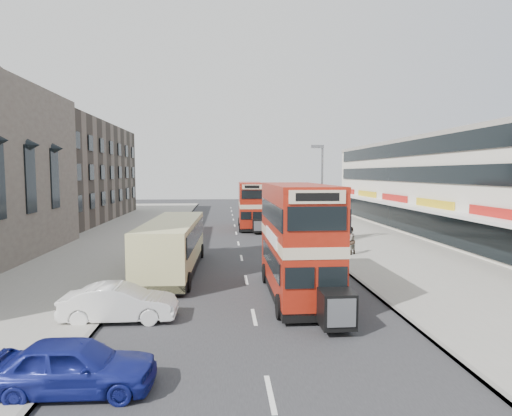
# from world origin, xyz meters

# --- Properties ---
(ground) EXTENTS (160.00, 160.00, 0.00)m
(ground) POSITION_xyz_m (0.00, 0.00, 0.00)
(ground) COLOR #28282B
(ground) RESTS_ON ground
(road_surface) EXTENTS (12.00, 90.00, 0.01)m
(road_surface) POSITION_xyz_m (0.00, 20.00, 0.01)
(road_surface) COLOR #28282B
(road_surface) RESTS_ON ground
(pavement_right) EXTENTS (12.00, 90.00, 0.15)m
(pavement_right) POSITION_xyz_m (12.00, 20.00, 0.07)
(pavement_right) COLOR gray
(pavement_right) RESTS_ON ground
(pavement_left) EXTENTS (12.00, 90.00, 0.15)m
(pavement_left) POSITION_xyz_m (-12.00, 20.00, 0.07)
(pavement_left) COLOR gray
(pavement_left) RESTS_ON ground
(kerb_left) EXTENTS (0.20, 90.00, 0.16)m
(kerb_left) POSITION_xyz_m (-6.10, 20.00, 0.07)
(kerb_left) COLOR gray
(kerb_left) RESTS_ON ground
(kerb_right) EXTENTS (0.20, 90.00, 0.16)m
(kerb_right) POSITION_xyz_m (6.10, 20.00, 0.07)
(kerb_right) COLOR gray
(kerb_right) RESTS_ON ground
(brick_terrace) EXTENTS (14.00, 28.00, 12.00)m
(brick_terrace) POSITION_xyz_m (-22.00, 38.00, 6.00)
(brick_terrace) COLOR #66594C
(brick_terrace) RESTS_ON ground
(commercial_row) EXTENTS (9.90, 46.20, 9.30)m
(commercial_row) POSITION_xyz_m (19.95, 22.00, 4.70)
(commercial_row) COLOR beige
(commercial_row) RESTS_ON ground
(street_lamp) EXTENTS (1.00, 0.20, 8.12)m
(street_lamp) POSITION_xyz_m (6.52, 18.00, 4.78)
(street_lamp) COLOR slate
(street_lamp) RESTS_ON ground
(bus_main) EXTENTS (2.64, 9.46, 5.21)m
(bus_main) POSITION_xyz_m (2.27, 4.71, 2.74)
(bus_main) COLOR black
(bus_main) RESTS_ON ground
(bus_second) EXTENTS (2.54, 8.66, 4.75)m
(bus_second) POSITION_xyz_m (1.62, 29.30, 2.50)
(bus_second) COLOR black
(bus_second) RESTS_ON ground
(coach) EXTENTS (3.12, 11.00, 2.90)m
(coach) POSITION_xyz_m (-4.25, 10.13, 1.71)
(coach) COLOR black
(coach) RESTS_ON ground
(car_left_near) EXTENTS (4.40, 1.86, 1.48)m
(car_left_near) POSITION_xyz_m (-5.27, -3.48, 0.74)
(car_left_near) COLOR navy
(car_left_near) RESTS_ON ground
(car_left_front) EXTENTS (4.49, 1.57, 1.48)m
(car_left_front) POSITION_xyz_m (-5.40, 2.00, 0.74)
(car_left_front) COLOR white
(car_left_front) RESTS_ON ground
(car_right_a) EXTENTS (4.74, 2.39, 1.32)m
(car_right_a) POSITION_xyz_m (5.49, 17.00, 0.66)
(car_right_a) COLOR #A31025
(car_right_a) RESTS_ON ground
(car_right_b) EXTENTS (4.15, 2.15, 1.12)m
(car_right_b) POSITION_xyz_m (4.53, 20.53, 0.56)
(car_right_b) COLOR #C36F13
(car_right_b) RESTS_ON ground
(car_right_c) EXTENTS (3.60, 1.58, 1.21)m
(car_right_c) POSITION_xyz_m (4.92, 33.09, 0.60)
(car_right_c) COLOR teal
(car_right_c) RESTS_ON ground
(pedestrian_near) EXTENTS (0.89, 0.84, 2.00)m
(pedestrian_near) POSITION_xyz_m (7.68, 13.95, 1.15)
(pedestrian_near) COLOR gray
(pedestrian_near) RESTS_ON pavement_right
(cyclist) EXTENTS (0.74, 1.95, 1.95)m
(cyclist) POSITION_xyz_m (3.76, 22.65, 0.64)
(cyclist) COLOR gray
(cyclist) RESTS_ON ground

